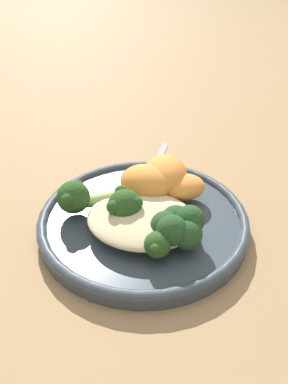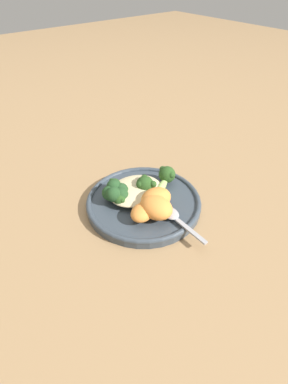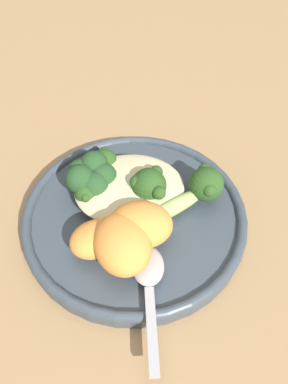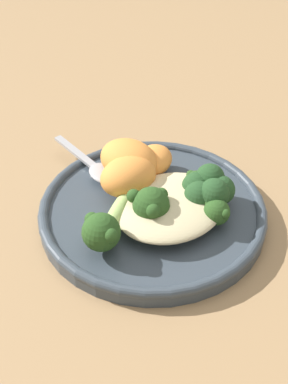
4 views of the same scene
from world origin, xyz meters
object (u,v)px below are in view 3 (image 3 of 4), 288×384
object	(u,v)px
sweet_potato_chunk_0	(140,224)
sweet_potato_chunk_1	(122,244)
quinoa_mound	(129,188)
broccoli_stalk_2	(114,180)
sweet_potato_chunk_3	(139,224)
kale_tuft	(91,176)
broccoli_stalk_3	(98,201)
spoon	(148,276)
broccoli_stalk_1	(149,190)
plate	(134,212)
sweet_potato_chunk_2	(96,239)
broccoli_stalk_0	(194,192)

from	to	relation	value
sweet_potato_chunk_0	sweet_potato_chunk_1	bearing A→B (deg)	-130.80
quinoa_mound	broccoli_stalk_2	xyz separation A→B (m)	(-0.02, 0.01, 0.00)
quinoa_mound	sweet_potato_chunk_1	size ratio (longest dim) A/B	1.77
sweet_potato_chunk_0	sweet_potato_chunk_3	distance (m)	0.00
sweet_potato_chunk_1	kale_tuft	world-z (taller)	sweet_potato_chunk_1
broccoli_stalk_3	spoon	distance (m)	0.10
quinoa_mound	sweet_potato_chunk_1	distance (m)	0.08
sweet_potato_chunk_1	kale_tuft	bearing A→B (deg)	109.13
sweet_potato_chunk_3	sweet_potato_chunk_0	bearing A→B (deg)	-63.72
broccoli_stalk_1	kale_tuft	world-z (taller)	same
kale_tuft	sweet_potato_chunk_0	bearing A→B (deg)	-54.36
quinoa_mound	sweet_potato_chunk_1	world-z (taller)	sweet_potato_chunk_1
plate	kale_tuft	bearing A→B (deg)	144.86
sweet_potato_chunk_1	sweet_potato_chunk_2	size ratio (longest dim) A/B	1.31
broccoli_stalk_0	sweet_potato_chunk_2	distance (m)	0.12
broccoli_stalk_2	sweet_potato_chunk_1	size ratio (longest dim) A/B	1.68
quinoa_mound	broccoli_stalk_1	bearing A→B (deg)	-29.85
sweet_potato_chunk_1	quinoa_mound	bearing A→B (deg)	82.73
sweet_potato_chunk_2	broccoli_stalk_0	bearing A→B (deg)	25.81
broccoli_stalk_1	spoon	size ratio (longest dim) A/B	0.68
broccoli_stalk_1	spoon	bearing A→B (deg)	-164.13
sweet_potato_chunk_1	sweet_potato_chunk_3	xyz separation A→B (m)	(0.02, 0.02, -0.00)
sweet_potato_chunk_2	broccoli_stalk_3	bearing A→B (deg)	87.90
plate	broccoli_stalk_0	size ratio (longest dim) A/B	2.30
sweet_potato_chunk_3	quinoa_mound	bearing A→B (deg)	97.76
broccoli_stalk_0	sweet_potato_chunk_3	world-z (taller)	same
sweet_potato_chunk_0	sweet_potato_chunk_3	size ratio (longest dim) A/B	1.36
broccoli_stalk_0	broccoli_stalk_3	bearing A→B (deg)	152.03
sweet_potato_chunk_0	sweet_potato_chunk_3	bearing A→B (deg)	116.28
plate	broccoli_stalk_1	bearing A→B (deg)	24.29
sweet_potato_chunk_3	kale_tuft	xyz separation A→B (m)	(-0.05, 0.07, 0.00)
sweet_potato_chunk_2	sweet_potato_chunk_3	size ratio (longest dim) A/B	1.11
broccoli_stalk_3	sweet_potato_chunk_1	world-z (taller)	sweet_potato_chunk_1
sweet_potato_chunk_3	broccoli_stalk_1	bearing A→B (deg)	73.49
broccoli_stalk_2	spoon	size ratio (longest dim) A/B	0.96
spoon	sweet_potato_chunk_2	bearing A→B (deg)	-126.82
broccoli_stalk_2	sweet_potato_chunk_1	world-z (taller)	sweet_potato_chunk_1
broccoli_stalk_0	sweet_potato_chunk_1	xyz separation A→B (m)	(-0.08, -0.06, 0.01)
sweet_potato_chunk_3	kale_tuft	size ratio (longest dim) A/B	0.83
broccoli_stalk_1	sweet_potato_chunk_1	world-z (taller)	sweet_potato_chunk_1
plate	sweet_potato_chunk_3	world-z (taller)	sweet_potato_chunk_3
sweet_potato_chunk_0	sweet_potato_chunk_1	size ratio (longest dim) A/B	0.93
broccoli_stalk_0	sweet_potato_chunk_1	size ratio (longest dim) A/B	1.55
broccoli_stalk_3	kale_tuft	bearing A→B (deg)	-35.51
quinoa_mound	kale_tuft	distance (m)	0.05
broccoli_stalk_3	sweet_potato_chunk_3	world-z (taller)	sweet_potato_chunk_3
broccoli_stalk_0	sweet_potato_chunk_0	world-z (taller)	sweet_potato_chunk_0
sweet_potato_chunk_0	broccoli_stalk_3	bearing A→B (deg)	136.94
broccoli_stalk_3	broccoli_stalk_0	bearing A→B (deg)	-139.27
sweet_potato_chunk_3	spoon	size ratio (longest dim) A/B	0.39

